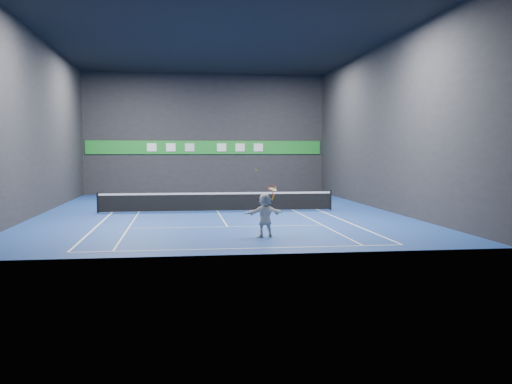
{
  "coord_description": "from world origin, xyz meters",
  "views": [
    {
      "loc": [
        -2.0,
        -30.19,
        3.14
      ],
      "look_at": [
        1.14,
        -6.96,
        1.5
      ],
      "focal_mm": 40.0,
      "sensor_mm": 36.0,
      "label": 1
    }
  ],
  "objects": [
    {
      "name": "tennis_net",
      "position": [
        0.0,
        0.0,
        0.54
      ],
      "size": [
        12.5,
        0.1,
        1.07
      ],
      "color": "black",
      "rests_on": "ground"
    },
    {
      "name": "center_service_line",
      "position": [
        0.0,
        0.0,
        0.0
      ],
      "size": [
        0.06,
        12.8,
        0.01
      ],
      "primitive_type": "cube",
      "color": "white",
      "rests_on": "ground"
    },
    {
      "name": "service_line_far",
      "position": [
        0.0,
        6.4,
        0.0
      ],
      "size": [
        8.23,
        0.06,
        0.01
      ],
      "primitive_type": "cube",
      "color": "white",
      "rests_on": "ground"
    },
    {
      "name": "baseline_far",
      "position": [
        0.0,
        11.89,
        0.0
      ],
      "size": [
        10.98,
        0.08,
        0.01
      ],
      "primitive_type": "cube",
      "color": "white",
      "rests_on": "ground"
    },
    {
      "name": "sideline_singles_right",
      "position": [
        4.11,
        0.0,
        0.0
      ],
      "size": [
        0.06,
        23.78,
        0.01
      ],
      "primitive_type": "cube",
      "color": "white",
      "rests_on": "ground"
    },
    {
      "name": "tennis_ball",
      "position": [
        0.84,
        -9.18,
        2.48
      ],
      "size": [
        0.07,
        0.07,
        0.07
      ],
      "primitive_type": "sphere",
      "color": "#B1CF22",
      "rests_on": "player"
    },
    {
      "name": "ceiling",
      "position": [
        0.0,
        0.0,
        9.0
      ],
      "size": [
        26.0,
        26.0,
        0.0
      ],
      "primitive_type": "plane",
      "color": "black",
      "rests_on": "ground"
    },
    {
      "name": "tennis_racket",
      "position": [
        1.42,
        -9.38,
        1.77
      ],
      "size": [
        0.43,
        0.38,
        0.58
      ],
      "color": "#B11F12",
      "rests_on": "player"
    },
    {
      "name": "sideline_singles_left",
      "position": [
        -4.11,
        0.0,
        0.0
      ],
      "size": [
        0.06,
        23.78,
        0.01
      ],
      "primitive_type": "cube",
      "color": "white",
      "rests_on": "ground"
    },
    {
      "name": "wall_right",
      "position": [
        9.0,
        0.0,
        4.5
      ],
      "size": [
        0.1,
        26.0,
        9.0
      ],
      "primitive_type": "cube",
      "color": "#232326",
      "rests_on": "ground"
    },
    {
      "name": "wall_front",
      "position": [
        0.0,
        -13.0,
        4.5
      ],
      "size": [
        18.0,
        0.1,
        9.0
      ],
      "primitive_type": "cube",
      "color": "#232326",
      "rests_on": "ground"
    },
    {
      "name": "sideline_doubles_left",
      "position": [
        -5.49,
        0.0,
        0.0
      ],
      "size": [
        0.08,
        23.78,
        0.01
      ],
      "primitive_type": "cube",
      "color": "white",
      "rests_on": "ground"
    },
    {
      "name": "sideline_doubles_right",
      "position": [
        5.49,
        0.0,
        0.0
      ],
      "size": [
        0.08,
        23.78,
        0.01
      ],
      "primitive_type": "cube",
      "color": "white",
      "rests_on": "ground"
    },
    {
      "name": "wall_left",
      "position": [
        -9.0,
        0.0,
        4.5
      ],
      "size": [
        0.1,
        26.0,
        9.0
      ],
      "primitive_type": "cube",
      "color": "#232326",
      "rests_on": "ground"
    },
    {
      "name": "sponsor_banner",
      "position": [
        0.0,
        12.93,
        3.5
      ],
      "size": [
        17.64,
        0.11,
        1.0
      ],
      "color": "#1E8B2A",
      "rests_on": "wall_back"
    },
    {
      "name": "player",
      "position": [
        1.14,
        -9.42,
        0.82
      ],
      "size": [
        1.59,
        0.85,
        1.63
      ],
      "primitive_type": "imported",
      "rotation": [
        0.0,
        0.0,
        3.4
      ],
      "color": "silver",
      "rests_on": "ground"
    },
    {
      "name": "wall_back",
      "position": [
        0.0,
        13.0,
        4.5
      ],
      "size": [
        18.0,
        0.1,
        9.0
      ],
      "primitive_type": "cube",
      "color": "#232326",
      "rests_on": "ground"
    },
    {
      "name": "ground",
      "position": [
        0.0,
        0.0,
        0.0
      ],
      "size": [
        26.0,
        26.0,
        0.0
      ],
      "primitive_type": "plane",
      "color": "navy",
      "rests_on": "ground"
    },
    {
      "name": "service_line_near",
      "position": [
        0.0,
        -6.4,
        0.0
      ],
      "size": [
        8.23,
        0.06,
        0.01
      ],
      "primitive_type": "cube",
      "color": "white",
      "rests_on": "ground"
    },
    {
      "name": "baseline_near",
      "position": [
        0.0,
        -11.89,
        0.0
      ],
      "size": [
        10.98,
        0.08,
        0.01
      ],
      "primitive_type": "cube",
      "color": "white",
      "rests_on": "ground"
    }
  ]
}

